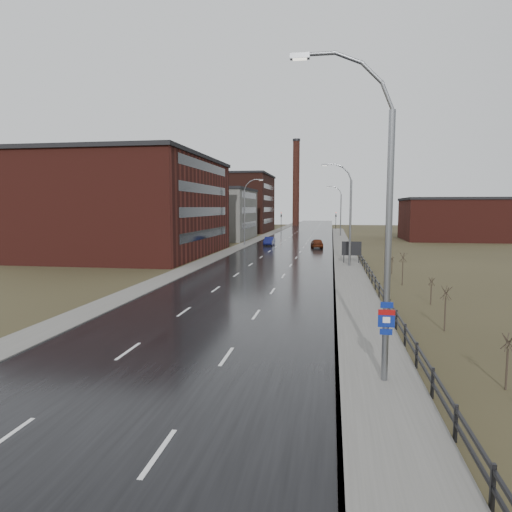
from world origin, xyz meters
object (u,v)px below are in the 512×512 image
(streetlight_main, at_px, (380,222))
(billboard, at_px, (352,249))
(car_far, at_px, (317,243))
(car_near, at_px, (269,241))

(streetlight_main, xyz_separation_m, billboard, (0.63, 36.53, -4.28))
(billboard, relative_size, car_far, 0.60)
(streetlight_main, bearing_deg, car_near, 101.40)
(billboard, bearing_deg, car_near, 117.98)
(car_far, bearing_deg, car_near, -31.46)
(streetlight_main, height_order, car_near, streetlight_main)
(streetlight_main, height_order, car_far, streetlight_main)
(car_near, bearing_deg, car_far, -23.76)
(streetlight_main, relative_size, billboard, 4.54)
(billboard, height_order, car_far, billboard)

